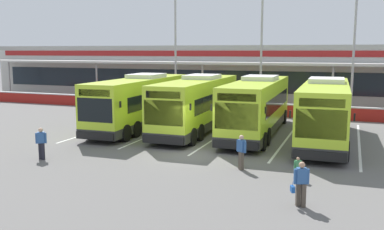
# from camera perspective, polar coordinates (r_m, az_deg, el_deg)

# --- Properties ---
(ground_plane) EXTENTS (200.00, 200.00, 0.00)m
(ground_plane) POSITION_cam_1_polar(r_m,az_deg,el_deg) (22.45, -0.07, -5.28)
(ground_plane) COLOR #605E5B
(terminal_building) EXTENTS (70.00, 13.00, 6.00)m
(terminal_building) POSITION_cam_1_polar(r_m,az_deg,el_deg) (47.95, 11.53, 5.66)
(terminal_building) COLOR #B7B7B2
(terminal_building) RESTS_ON ground
(red_barrier_wall) EXTENTS (60.00, 0.40, 1.10)m
(red_barrier_wall) POSITION_cam_1_polar(r_m,az_deg,el_deg) (36.04, 8.18, 0.85)
(red_barrier_wall) COLOR maroon
(red_barrier_wall) RESTS_ON ground
(coach_bus_leftmost) EXTENTS (3.16, 12.22, 3.78)m
(coach_bus_leftmost) POSITION_cam_1_polar(r_m,az_deg,el_deg) (30.01, -6.93, 1.68)
(coach_bus_leftmost) COLOR #B7DB2D
(coach_bus_leftmost) RESTS_ON ground
(coach_bus_left_centre) EXTENTS (3.16, 12.22, 3.78)m
(coach_bus_left_centre) POSITION_cam_1_polar(r_m,az_deg,el_deg) (28.71, 0.79, 1.42)
(coach_bus_left_centre) COLOR #B7DB2D
(coach_bus_left_centre) RESTS_ON ground
(coach_bus_centre) EXTENTS (3.16, 12.22, 3.78)m
(coach_bus_centre) POSITION_cam_1_polar(r_m,az_deg,el_deg) (27.80, 8.86, 1.08)
(coach_bus_centre) COLOR #B7DB2D
(coach_bus_centre) RESTS_ON ground
(coach_bus_right_centre) EXTENTS (3.16, 12.22, 3.78)m
(coach_bus_right_centre) POSITION_cam_1_polar(r_m,az_deg,el_deg) (26.40, 17.60, 0.37)
(coach_bus_right_centre) COLOR #B7DB2D
(coach_bus_right_centre) RESTS_ON ground
(bay_stripe_far_west) EXTENTS (0.14, 13.00, 0.01)m
(bay_stripe_far_west) POSITION_cam_1_polar(r_m,az_deg,el_deg) (31.39, -10.55, -1.39)
(bay_stripe_far_west) COLOR silver
(bay_stripe_far_west) RESTS_ON ground
(bay_stripe_west) EXTENTS (0.14, 13.00, 0.01)m
(bay_stripe_west) POSITION_cam_1_polar(r_m,az_deg,el_deg) (29.45, -3.55, -1.92)
(bay_stripe_west) COLOR silver
(bay_stripe_west) RESTS_ON ground
(bay_stripe_mid_west) EXTENTS (0.14, 13.00, 0.01)m
(bay_stripe_mid_west) POSITION_cam_1_polar(r_m,az_deg,el_deg) (28.01, 4.32, -2.48)
(bay_stripe_mid_west) COLOR silver
(bay_stripe_mid_west) RESTS_ON ground
(bay_stripe_centre) EXTENTS (0.14, 13.00, 0.01)m
(bay_stripe_centre) POSITION_cam_1_polar(r_m,az_deg,el_deg) (27.14, 12.86, -3.04)
(bay_stripe_centre) COLOR silver
(bay_stripe_centre) RESTS_ON ground
(bay_stripe_mid_east) EXTENTS (0.14, 13.00, 0.01)m
(bay_stripe_mid_east) POSITION_cam_1_polar(r_m,az_deg,el_deg) (26.91, 21.76, -3.55)
(bay_stripe_mid_east) COLOR silver
(bay_stripe_mid_east) RESTS_ON ground
(pedestrian_with_handbag) EXTENTS (0.65, 0.40, 1.62)m
(pedestrian_with_handbag) POSITION_cam_1_polar(r_m,az_deg,el_deg) (15.34, 14.55, -8.92)
(pedestrian_with_handbag) COLOR #4C4238
(pedestrian_with_handbag) RESTS_ON ground
(pedestrian_in_dark_coat) EXTENTS (0.51, 0.36, 1.62)m
(pedestrian_in_dark_coat) POSITION_cam_1_polar(r_m,az_deg,el_deg) (22.46, -19.80, -3.52)
(pedestrian_in_dark_coat) COLOR black
(pedestrian_in_dark_coat) RESTS_ON ground
(pedestrian_child) EXTENTS (0.33, 0.21, 1.00)m
(pedestrian_child) POSITION_cam_1_polar(r_m,az_deg,el_deg) (18.40, 14.17, -6.97)
(pedestrian_child) COLOR slate
(pedestrian_child) RESTS_ON ground
(pedestrian_approaching_bus) EXTENTS (0.51, 0.41, 1.62)m
(pedestrian_approaching_bus) POSITION_cam_1_polar(r_m,az_deg,el_deg) (19.48, 6.71, -4.88)
(pedestrian_approaching_bus) COLOR #4C4238
(pedestrian_approaching_bus) RESTS_ON ground
(lamp_post_west) EXTENTS (3.24, 0.28, 11.00)m
(lamp_post_west) POSITION_cam_1_polar(r_m,az_deg,el_deg) (40.60, -2.26, 9.93)
(lamp_post_west) COLOR #9E9EA3
(lamp_post_west) RESTS_ON ground
(lamp_post_centre) EXTENTS (3.24, 0.28, 11.00)m
(lamp_post_centre) POSITION_cam_1_polar(r_m,az_deg,el_deg) (38.51, 9.43, 9.88)
(lamp_post_centre) COLOR #9E9EA3
(lamp_post_centre) RESTS_ON ground
(lamp_post_east) EXTENTS (3.24, 0.28, 11.00)m
(lamp_post_east) POSITION_cam_1_polar(r_m,az_deg,el_deg) (37.46, 21.20, 9.45)
(lamp_post_east) COLOR #9E9EA3
(lamp_post_east) RESTS_ON ground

